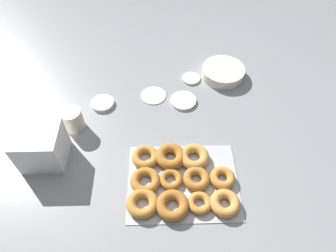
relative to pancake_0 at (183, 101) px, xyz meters
name	(u,v)px	position (x,y,z in m)	size (l,w,h in m)	color
ground_plane	(156,113)	(-0.12, -0.07, -0.01)	(3.00, 3.00, 0.00)	gray
pancake_0	(183,101)	(0.00, 0.00, 0.00)	(0.11, 0.11, 0.01)	silver
pancake_1	(191,78)	(0.04, 0.15, 0.00)	(0.09, 0.09, 0.01)	silver
pancake_2	(153,95)	(-0.13, 0.04, 0.00)	(0.11, 0.11, 0.01)	silver
pancake_3	(103,103)	(-0.36, -0.01, 0.00)	(0.10, 0.10, 0.02)	silver
donut_tray	(179,180)	(-0.04, -0.40, 0.01)	(0.40, 0.31, 0.04)	silver
batter_bowl	(223,72)	(0.20, 0.17, 0.02)	(0.20, 0.20, 0.05)	silver
container_stack	(41,147)	(-0.54, -0.28, 0.07)	(0.16, 0.14, 0.15)	white
paper_cup	(73,120)	(-0.45, -0.14, 0.04)	(0.08, 0.08, 0.10)	beige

